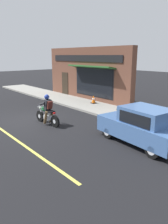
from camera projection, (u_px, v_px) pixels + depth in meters
The scene contains 6 objects.
ground_plane at pixel (29, 120), 12.44m from camera, with size 80.00×80.00×0.00m, color black.
sidewalk_curb at pixel (67, 100), 17.66m from camera, with size 2.60×22.00×0.14m, color gray.
storefront_building at pixel (86, 74), 17.70m from camera, with size 1.25×9.55×4.20m.
motorcycle_with_rider at pixel (47, 112), 11.52m from camera, with size 0.58×2.02×1.62m.
car_hatchback at pixel (142, 126), 8.96m from camera, with size 1.93×3.90×1.57m.
traffic_cone at pixel (94, 99), 16.08m from camera, with size 0.36×0.36×0.60m.
Camera 1 is at (-5.23, -11.17, 3.58)m, focal length 35.00 mm.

